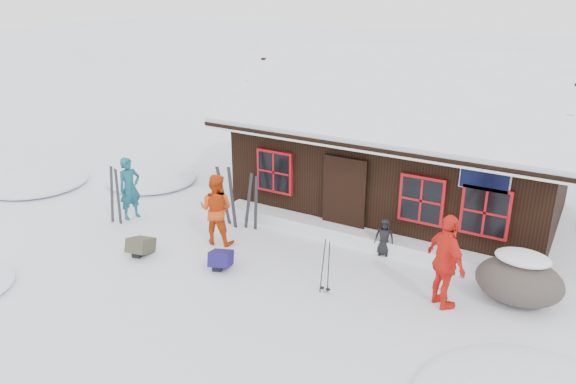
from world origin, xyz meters
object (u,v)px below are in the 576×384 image
skier_crouched (384,237)px  skier_orange_right (446,262)px  skier_orange_left (216,209)px  ski_pair_left (115,197)px  skier_teal (130,188)px  boulder (519,280)px  backpack_blue (221,261)px  ski_poles (326,267)px  backpack_olive (141,248)px

skier_crouched → skier_orange_right: bearing=-53.5°
skier_orange_right → skier_orange_left: bearing=40.4°
skier_crouched → ski_pair_left: 6.94m
skier_orange_right → skier_teal: bearing=40.3°
skier_crouched → boulder: 3.10m
backpack_blue → boulder: bearing=-4.5°
skier_orange_right → skier_crouched: size_ratio=2.14×
ski_poles → backpack_olive: ski_poles is taller
skier_teal → skier_orange_right: skier_orange_right is taller
boulder → skier_teal: bearing=-175.4°
boulder → backpack_blue: size_ratio=2.82×
ski_pair_left → ski_poles: (6.26, -0.35, -0.18)m
skier_orange_left → backpack_blue: skier_orange_left is taller
boulder → backpack_blue: bearing=-162.8°
skier_crouched → backpack_blue: size_ratio=1.52×
skier_orange_right → ski_pair_left: bearing=43.4°
skier_orange_right → backpack_olive: skier_orange_right is taller
skier_orange_right → backpack_olive: size_ratio=3.18×
ski_pair_left → backpack_olive: ski_pair_left is taller
skier_orange_right → boulder: size_ratio=1.15×
backpack_olive → backpack_blue: bearing=-0.5°
ski_poles → skier_teal: bearing=172.5°
backpack_blue → skier_orange_right: bearing=-10.3°
ski_pair_left → backpack_blue: (3.80, -0.59, -0.59)m
skier_orange_right → ski_pair_left: skier_orange_right is taller
skier_orange_right → skier_crouched: skier_orange_right is taller
boulder → ski_poles: 3.82m
skier_crouched → backpack_olive: 5.66m
ski_poles → skier_crouched: bearing=78.9°
backpack_olive → skier_teal: bearing=127.4°
backpack_olive → ski_poles: bearing=-3.8°
skier_orange_right → ski_poles: (-2.22, -0.70, -0.39)m
skier_orange_right → ski_poles: skier_orange_right is taller
skier_teal → skier_crouched: skier_teal is taller
skier_crouched → ski_poles: 2.23m
skier_orange_right → ski_poles: 2.36m
skier_orange_right → backpack_olive: (-6.67, -1.36, -0.80)m
skier_teal → ski_poles: bearing=-82.4°
ski_poles → backpack_blue: ski_poles is taller
skier_orange_right → boulder: skier_orange_right is taller
skier_orange_left → skier_orange_right: 5.52m
skier_crouched → ski_poles: bearing=-114.8°
ski_pair_left → boulder: bearing=14.8°
skier_orange_left → ski_poles: size_ratio=1.43×
ski_pair_left → backpack_blue: 3.89m
skier_orange_left → backpack_olive: size_ratio=2.89×
backpack_blue → backpack_olive: backpack_olive is taller
skier_orange_left → backpack_olive: skier_orange_left is taller
skier_teal → skier_orange_right: 8.41m
skier_orange_left → skier_crouched: (3.73, 1.43, -0.43)m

